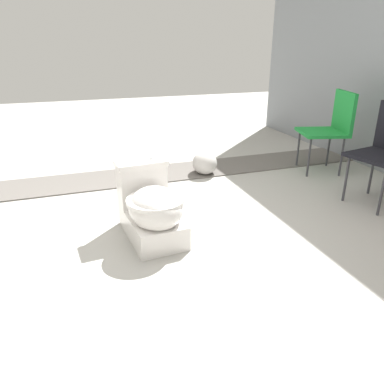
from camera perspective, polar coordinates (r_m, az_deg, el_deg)
The scene contains 5 objects.
ground_plane at distance 2.76m, azimuth -5.89°, elevation -6.15°, with size 14.00×14.00×0.00m, color #A8A59E.
gravel_strip at distance 3.99m, azimuth -3.12°, elevation 3.05°, with size 0.56×8.00×0.01m, color #605B56.
toilet at distance 2.62m, azimuth -6.19°, elevation -2.44°, with size 0.66×0.42×0.52m.
folding_chair_left at distance 4.17m, azimuth 20.60°, elevation 9.74°, with size 0.54×0.54×0.83m.
boulder_near at distance 3.92m, azimuth 1.96°, elevation 4.43°, with size 0.31×0.26×0.23m, color #B7B2AD.
Camera 1 is at (2.38, -0.53, 1.30)m, focal length 35.00 mm.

